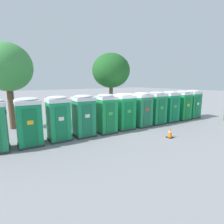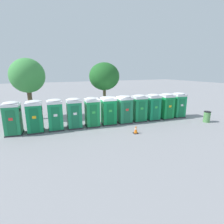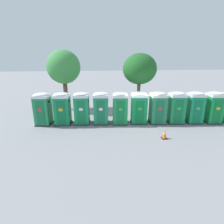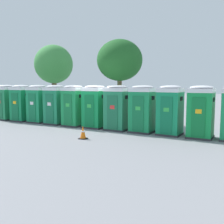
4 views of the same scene
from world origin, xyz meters
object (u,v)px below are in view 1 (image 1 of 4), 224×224
portapotty_3 (84,115)px  portapotty_9 (182,105)px  portapotty_1 (29,122)px  portapotty_7 (156,108)px  street_tree_1 (111,71)px  portapotty_4 (106,113)px  portapotty_2 (58,118)px  portapotty_10 (192,104)px  portapotty_8 (170,106)px  portapotty_6 (142,109)px  traffic_cone (170,133)px  portapotty_5 (125,111)px  street_tree_0 (8,68)px

portapotty_3 → portapotty_9: bearing=-6.0°
portapotty_1 → portapotty_3: same height
portapotty_7 → street_tree_1: street_tree_1 is taller
portapotty_3 → portapotty_4: bearing=-8.3°
portapotty_2 → portapotty_7: same height
portapotty_10 → portapotty_1: bearing=174.9°
portapotty_8 → portapotty_2: bearing=174.4°
portapotty_2 → portapotty_6: size_ratio=1.00×
portapotty_3 → traffic_cone: (3.96, -3.38, -0.97)m
portapotty_2 → portapotty_3: same height
portapotty_3 → portapotty_6: same height
portapotty_1 → portapotty_10: (13.62, -1.22, 0.00)m
portapotty_1 → traffic_cone: 7.92m
portapotty_3 → traffic_cone: 5.29m
portapotty_8 → portapotty_10: size_ratio=1.00×
portapotty_5 → portapotty_1: bearing=175.3°
portapotty_7 → portapotty_10: 4.56m
portapotty_5 → traffic_cone: size_ratio=3.97×
portapotty_1 → traffic_cone: (6.99, -3.59, -0.97)m
portapotty_3 → street_tree_1: (3.64, 2.13, 2.85)m
portapotty_7 → portapotty_9: 3.04m
portapotty_5 → portapotty_7: size_ratio=1.00×
portapotty_1 → portapotty_3: 3.04m
portapotty_8 → traffic_cone: size_ratio=3.97×
portapotty_10 → street_tree_1: (-6.95, 3.14, 2.85)m
portapotty_7 → portapotty_9: same height
street_tree_1 → traffic_cone: street_tree_1 is taller
street_tree_0 → traffic_cone: size_ratio=9.18×
portapotty_4 → portapotty_5: bearing=-2.5°
street_tree_1 → traffic_cone: (0.32, -5.51, -3.82)m
portapotty_1 → street_tree_1: street_tree_1 is taller
portapotty_9 → portapotty_3: bearing=174.0°
portapotty_3 → portapotty_8: 7.60m
portapotty_4 → street_tree_0: 7.30m
portapotty_5 → portapotty_3: bearing=174.6°
portapotty_3 → street_tree_1: street_tree_1 is taller
portapotty_1 → portapotty_5: 6.08m
portapotty_2 → portapotty_9: same height
portapotty_6 → street_tree_1: bearing=108.9°
portapotty_6 → portapotty_10: 6.08m
traffic_cone → portapotty_7: bearing=53.1°
portapotty_2 → portapotty_5: (4.54, -0.43, -0.00)m
portapotty_2 → portapotty_3: bearing=-5.5°
portapotty_7 → street_tree_1: bearing=131.4°
street_tree_0 → portapotty_3: bearing=-53.8°
portapotty_10 → portapotty_2: bearing=174.6°
portapotty_6 → portapotty_10: (6.05, -0.52, 0.00)m
portapotty_2 → portapotty_8: same height
portapotty_2 → street_tree_1: street_tree_1 is taller
street_tree_0 → portapotty_4: bearing=-44.4°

